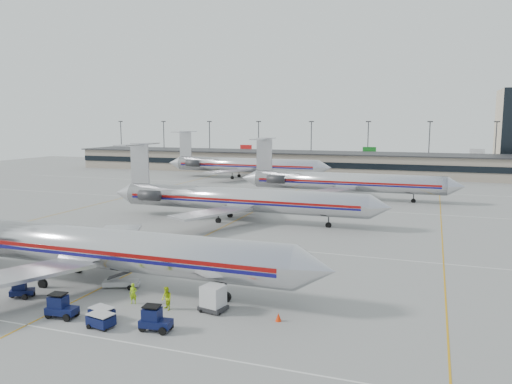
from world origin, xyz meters
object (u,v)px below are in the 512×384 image
at_px(jet_foreground, 77,245).
at_px(uld_container, 213,298).
at_px(tug_center, 60,307).
at_px(belt_loader, 122,282).
at_px(jet_second_row, 236,199).

bearing_deg(jet_foreground, uld_container, -8.90).
distance_m(tug_center, belt_loader, 7.76).
height_order(jet_foreground, jet_second_row, jet_foreground).
height_order(tug_center, uld_container, uld_container).
bearing_deg(belt_loader, jet_foreground, 159.09).
bearing_deg(belt_loader, jet_second_row, 70.84).
height_order(jet_foreground, belt_loader, jet_foreground).
bearing_deg(belt_loader, uld_container, -35.59).
distance_m(jet_second_row, tug_center, 40.27).
distance_m(jet_foreground, tug_center, 9.27).
xyz_separation_m(jet_foreground, belt_loader, (4.84, 0.10, -3.08)).
relative_size(jet_foreground, tug_center, 19.20).
relative_size(jet_foreground, jet_second_row, 1.06).
relative_size(jet_second_row, belt_loader, 11.25).
relative_size(jet_second_row, uld_container, 19.60).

